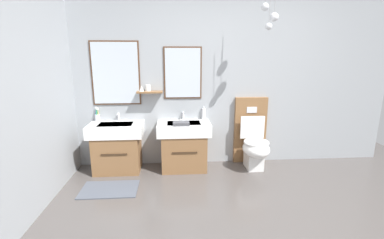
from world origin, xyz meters
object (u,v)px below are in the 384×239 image
object	(u,v)px
vanity_sink_right	(184,144)
folded_hand_towel	(181,123)
toothbrush_cup	(97,117)
soap_dispenser	(204,114)
toilet	(253,142)
vanity_sink_left	(117,146)

from	to	relation	value
vanity_sink_right	folded_hand_towel	size ratio (longest dim) A/B	3.36
toothbrush_cup	soap_dispenser	distance (m)	1.53
vanity_sink_right	folded_hand_towel	world-z (taller)	folded_hand_towel
toilet	folded_hand_towel	size ratio (longest dim) A/B	4.55
vanity_sink_left	vanity_sink_right	xyz separation A→B (m)	(0.94, 0.00, 0.00)
vanity_sink_left	folded_hand_towel	world-z (taller)	folded_hand_towel
vanity_sink_right	toilet	bearing A→B (deg)	0.35
vanity_sink_left	toothbrush_cup	distance (m)	0.51
toothbrush_cup	soap_dispenser	world-z (taller)	toothbrush_cup
vanity_sink_right	folded_hand_towel	bearing A→B (deg)	-105.33
toothbrush_cup	soap_dispenser	xyz separation A→B (m)	(1.52, 0.01, 0.02)
vanity_sink_left	soap_dispenser	bearing A→B (deg)	8.16
vanity_sink_left	toilet	size ratio (longest dim) A/B	0.74
vanity_sink_left	folded_hand_towel	bearing A→B (deg)	-9.26
soap_dispenser	folded_hand_towel	size ratio (longest dim) A/B	0.89
vanity_sink_right	soap_dispenser	distance (m)	0.53
toilet	folded_hand_towel	distance (m)	1.11
folded_hand_towel	vanity_sink_left	bearing A→B (deg)	170.74
vanity_sink_right	toilet	xyz separation A→B (m)	(1.01, 0.01, 0.01)
vanity_sink_right	soap_dispenser	size ratio (longest dim) A/B	3.79
toilet	folded_hand_towel	xyz separation A→B (m)	(-1.05, -0.15, 0.33)
vanity_sink_left	vanity_sink_right	size ratio (longest dim) A/B	1.00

